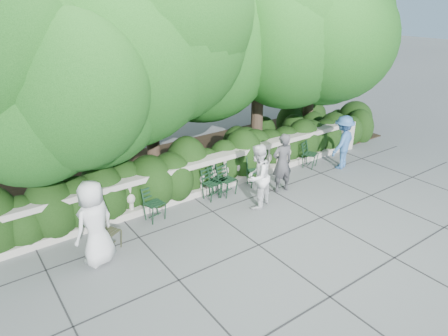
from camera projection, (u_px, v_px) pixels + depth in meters
ground at (248, 219)px, 9.72m from camera, size 90.00×90.00×0.00m
balustrade at (207, 176)px, 10.87m from camera, size 12.00×0.44×1.00m
shrub_hedge at (185, 177)px, 11.95m from camera, size 15.00×2.60×1.70m
tree_canopy at (198, 37)px, 10.87m from camera, size 15.04×6.52×6.78m
chair_a at (159, 222)px, 9.60m from camera, size 0.51×0.54×0.84m
chair_b at (216, 200)px, 10.60m from camera, size 0.50×0.54×0.84m
chair_c at (257, 187)px, 11.31m from camera, size 0.55×0.58×0.84m
chair_d at (231, 196)px, 10.80m from camera, size 0.52×0.55×0.84m
chair_e at (223, 196)px, 10.84m from camera, size 0.58×0.61×0.84m
chair_f at (313, 168)px, 12.55m from camera, size 0.60×0.62×0.84m
chair_weathered at (116, 252)px, 8.49m from camera, size 0.61×0.63×0.84m
person_businessman at (95, 223)px, 7.84m from camera, size 1.04×0.88×1.80m
person_woman_grey at (282, 163)px, 10.80m from camera, size 0.67×0.50×1.66m
person_casual_man at (257, 177)px, 9.97m from camera, size 1.00×0.90×1.68m
person_older_blue at (343, 142)px, 12.26m from camera, size 1.21×0.88×1.68m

